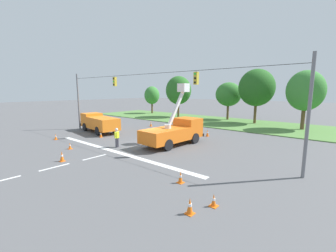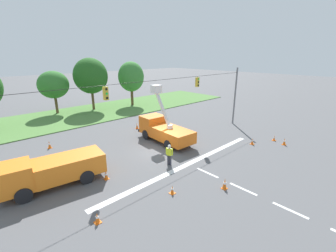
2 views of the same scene
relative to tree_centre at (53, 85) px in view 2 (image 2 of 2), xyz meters
name	(u,v)px [view 2 (image 2 of 2)]	position (x,y,z in m)	size (l,w,h in m)	color
ground_plane	(159,151)	(2.17, -21.32, -4.41)	(200.00, 200.00, 0.00)	#565659
grass_verge	(80,115)	(2.17, -3.32, -4.36)	(56.00, 12.00, 0.10)	#517F3D
lane_markings	(202,170)	(2.17, -26.58, -4.41)	(17.60, 15.25, 0.01)	silver
signal_gantry	(158,107)	(2.21, -21.33, -0.16)	(26.20, 0.33, 7.20)	slate
tree_centre	(53,85)	(0.00, 0.00, 0.00)	(4.43, 3.90, 6.45)	brown
tree_east	(91,76)	(5.22, -1.51, 1.07)	(5.24, 5.48, 8.27)	brown
tree_far_east	(131,77)	(11.86, -2.96, 0.63)	(4.52, 4.21, 7.62)	brown
utility_truck_bucket_lift	(164,129)	(4.23, -19.77, -3.10)	(2.84, 6.75, 5.75)	orange
utility_truck_support_near	(52,170)	(-6.98, -20.85, -3.21)	(6.91, 3.17, 2.18)	orange
road_worker	(169,153)	(0.97, -24.08, -3.41)	(0.35, 0.62, 1.77)	#383842
traffic_cone_foreground_left	(252,141)	(10.15, -26.65, -4.08)	(0.36, 0.36, 0.68)	orange
traffic_cone_foreground_right	(137,126)	(4.61, -14.46, -4.04)	(0.36, 0.36, 0.75)	orange
traffic_cone_mid_left	(97,218)	(-6.52, -26.32, -4.11)	(0.36, 0.36, 0.62)	orange
traffic_cone_mid_right	(274,138)	(12.83, -27.72, -4.14)	(0.36, 0.36, 0.58)	orange
traffic_cone_near_bucket	(106,175)	(-3.96, -22.58, -4.07)	(0.36, 0.36, 0.70)	orange
traffic_cone_lane_edge_a	(225,184)	(1.28, -29.19, -4.04)	(0.36, 0.36, 0.75)	orange
traffic_cone_lane_edge_b	(172,190)	(-1.69, -27.16, -4.14)	(0.36, 0.36, 0.59)	orange
traffic_cone_far_left	(49,145)	(-5.17, -13.61, -4.05)	(0.36, 0.36, 0.73)	orange
traffic_cone_far_right	(284,142)	(12.38, -28.92, -4.06)	(0.36, 0.36, 0.71)	orange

